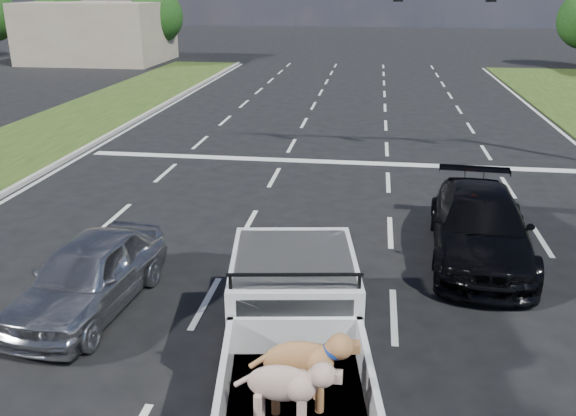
# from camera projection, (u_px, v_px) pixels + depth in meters

# --- Properties ---
(ground) EXTENTS (160.00, 160.00, 0.00)m
(ground) POSITION_uv_depth(u_px,v_px,m) (298.00, 309.00, 11.23)
(ground) COLOR black
(ground) RESTS_ON ground
(road_markings) EXTENTS (17.75, 60.00, 0.01)m
(road_markings) POSITION_uv_depth(u_px,v_px,m) (327.00, 195.00, 17.33)
(road_markings) COLOR silver
(road_markings) RESTS_ON ground
(curb_left) EXTENTS (0.15, 60.00, 0.14)m
(curb_left) POSITION_uv_depth(u_px,v_px,m) (19.00, 185.00, 17.97)
(curb_left) COLOR #A8A09A
(curb_left) RESTS_ON ground
(building_left) EXTENTS (10.00, 8.00, 4.40)m
(building_left) POSITION_uv_depth(u_px,v_px,m) (98.00, 32.00, 46.56)
(building_left) COLOR tan
(building_left) RESTS_ON ground
(tree_far_b) EXTENTS (4.20, 4.20, 5.40)m
(tree_far_b) POSITION_uv_depth(u_px,v_px,m) (60.00, 16.00, 48.57)
(tree_far_b) COLOR #332114
(tree_far_b) RESTS_ON ground
(tree_far_c) EXTENTS (4.20, 4.20, 5.40)m
(tree_far_c) POSITION_uv_depth(u_px,v_px,m) (156.00, 16.00, 47.52)
(tree_far_c) COLOR #332114
(tree_far_c) RESTS_ON ground
(pickup_truck) EXTENTS (2.71, 5.65, 2.03)m
(pickup_truck) POSITION_uv_depth(u_px,v_px,m) (294.00, 345.00, 8.41)
(pickup_truck) COLOR black
(pickup_truck) RESTS_ON ground
(silver_sedan) EXTENTS (1.93, 4.09, 1.35)m
(silver_sedan) POSITION_uv_depth(u_px,v_px,m) (89.00, 275.00, 11.04)
(silver_sedan) COLOR #A4A6AB
(silver_sedan) RESTS_ON ground
(black_coupe) EXTENTS (2.33, 5.10, 1.44)m
(black_coupe) POSITION_uv_depth(u_px,v_px,m) (480.00, 227.00, 13.13)
(black_coupe) COLOR black
(black_coupe) RESTS_ON ground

